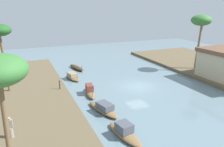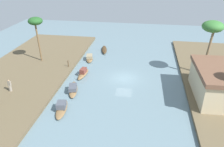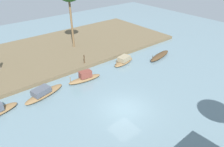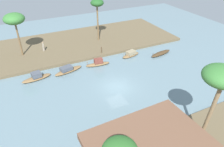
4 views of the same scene
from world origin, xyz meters
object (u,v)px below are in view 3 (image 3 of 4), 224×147
object	(u,v)px
sampan_midstream	(124,61)
mooring_post	(84,59)
sampan_foreground	(85,78)
sampan_with_red_awning	(160,56)
sampan_near_left_bank	(43,93)

from	to	relation	value
sampan_midstream	mooring_post	world-z (taller)	mooring_post
sampan_foreground	sampan_midstream	bearing A→B (deg)	-168.04
sampan_midstream	mooring_post	bearing A→B (deg)	-42.34
sampan_foreground	sampan_midstream	size ratio (longest dim) A/B	1.08
sampan_with_red_awning	sampan_midstream	size ratio (longest dim) A/B	1.26
sampan_near_left_bank	mooring_post	distance (m)	7.39
sampan_near_left_bank	mooring_post	world-z (taller)	mooring_post
sampan_with_red_awning	sampan_foreground	world-z (taller)	sampan_foreground
sampan_with_red_awning	sampan_foreground	size ratio (longest dim) A/B	1.17
mooring_post	sampan_near_left_bank	bearing A→B (deg)	23.75
sampan_foreground	mooring_post	world-z (taller)	mooring_post
sampan_with_red_awning	sampan_near_left_bank	world-z (taller)	sampan_near_left_bank
sampan_foreground	sampan_midstream	world-z (taller)	sampan_foreground
sampan_with_red_awning	mooring_post	size ratio (longest dim) A/B	4.19
sampan_with_red_awning	sampan_foreground	xyz separation A→B (m)	(11.13, -1.24, 0.14)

